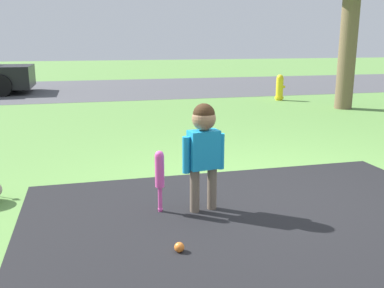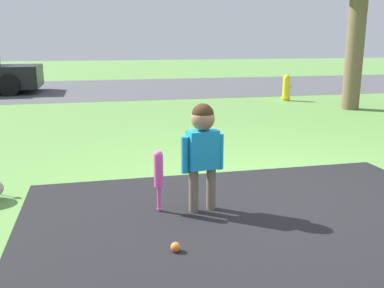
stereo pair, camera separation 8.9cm
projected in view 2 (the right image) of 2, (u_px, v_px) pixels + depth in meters
name	position (u px, v px, depth m)	size (l,w,h in m)	color
ground_plane	(280.00, 202.00, 3.93)	(60.00, 60.00, 0.00)	#5B8C42
street_strip	(146.00, 87.00, 13.55)	(40.00, 6.00, 0.01)	#4C4C51
child	(203.00, 142.00, 3.60)	(0.38, 0.20, 0.94)	#6B5B4C
baseball_bat	(159.00, 173.00, 3.64)	(0.08, 0.08, 0.55)	#E54CA5
sports_ball	(176.00, 247.00, 3.00)	(0.07, 0.07, 0.07)	orange
fire_hydrant	(286.00, 88.00, 10.55)	(0.25, 0.22, 0.64)	yellow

